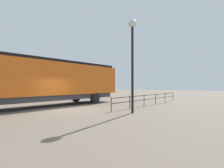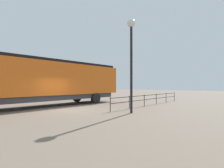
% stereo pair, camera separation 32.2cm
% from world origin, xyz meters
% --- Properties ---
extents(ground_plane, '(120.00, 120.00, 0.00)m').
position_xyz_m(ground_plane, '(0.00, 0.00, 0.00)').
color(ground_plane, '#756656').
extents(locomotive, '(3.17, 17.46, 3.99)m').
position_xyz_m(locomotive, '(-3.32, -0.07, 2.25)').
color(locomotive, orange).
rests_on(locomotive, ground_plane).
extents(lamp_post, '(0.52, 0.52, 6.15)m').
position_xyz_m(lamp_post, '(4.55, 1.60, 4.36)').
color(lamp_post, black).
rests_on(lamp_post, ground_plane).
extents(platform_fence, '(0.05, 11.64, 1.00)m').
position_xyz_m(platform_fence, '(3.15, 6.92, 0.67)').
color(platform_fence, black).
rests_on(platform_fence, ground_plane).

